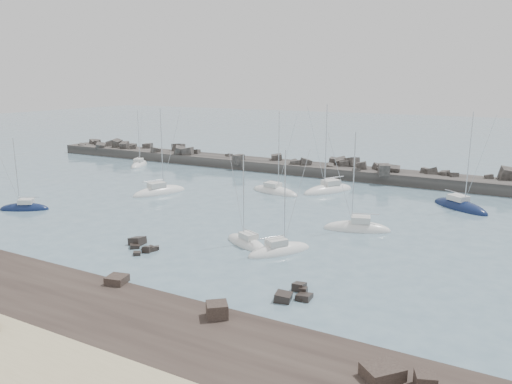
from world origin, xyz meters
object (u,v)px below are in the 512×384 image
Objects in this scene: sailboat_9 at (357,229)px; sailboat_1 at (139,165)px; sailboat_4 at (275,192)px; sailboat_6 at (328,191)px; sailboat_3 at (159,192)px; sailboat_8 at (460,207)px; sailboat_5 at (247,244)px; sailboat_2 at (24,209)px; sailboat_7 at (279,251)px.

sailboat_1 is at bearing 157.84° from sailboat_9.
sailboat_1 is 0.89× the size of sailboat_4.
sailboat_4 is 0.93× the size of sailboat_6.
sailboat_3 is (19.47, -17.30, 0.02)m from sailboat_1.
sailboat_3 is 0.96× the size of sailboat_6.
sailboat_6 reaches higher than sailboat_8.
sailboat_5 is at bearing -31.30° from sailboat_3.
sailboat_8 is 1.14× the size of sailboat_9.
sailboat_5 is 0.72× the size of sailboat_6.
sailboat_2 is at bearing -73.40° from sailboat_1.
sailboat_1 is at bearing 166.30° from sailboat_4.
sailboat_4 reaches higher than sailboat_7.
sailboat_3 is at bearing -148.51° from sailboat_6.
sailboat_4 is at bearing 30.45° from sailboat_3.
sailboat_9 is at bearing 16.75° from sailboat_2.
sailboat_8 reaches higher than sailboat_2.
sailboat_3 is at bearing -41.63° from sailboat_1.
sailboat_9 reaches higher than sailboat_5.
sailboat_6 is at bearing 101.10° from sailboat_7.
sailboat_1 is 0.85× the size of sailboat_8.
sailboat_8 reaches higher than sailboat_3.
sailboat_6 is at bearing 93.13° from sailboat_5.
sailboat_8 is at bearing 17.03° from sailboat_3.
sailboat_1 is at bearing 138.37° from sailboat_3.
sailboat_5 is (8.41, -23.17, 0.00)m from sailboat_4.
sailboat_8 is (13.51, 27.34, 0.01)m from sailboat_7.
sailboat_8 reaches higher than sailboat_9.
sailboat_4 is at bearing 109.96° from sailboat_5.
sailboat_2 is 0.77× the size of sailboat_4.
sailboat_9 is (51.48, -20.97, 0.02)m from sailboat_1.
sailboat_7 is 0.80× the size of sailboat_8.
sailboat_3 reaches higher than sailboat_9.
sailboat_2 is 18.74m from sailboat_3.
sailboat_7 is (5.54, -28.24, -0.02)m from sailboat_6.
sailboat_2 is 58.12m from sailboat_8.
sailboat_1 is at bearing 175.53° from sailboat_8.
sailboat_6 is at bearing 31.49° from sailboat_3.
sailboat_3 is at bearing 59.55° from sailboat_2.
sailboat_2 is 0.72× the size of sailboat_6.
sailboat_9 is (4.48, 11.11, 0.01)m from sailboat_7.
sailboat_2 is 0.92× the size of sailboat_7.
sailboat_5 is 32.07m from sailboat_8.
sailboat_2 is at bearing -176.78° from sailboat_5.
sailboat_2 is 0.75× the size of sailboat_3.
sailboat_4 reaches higher than sailboat_2.
sailboat_1 is at bearing 143.68° from sailboat_5.
sailboat_8 is (25.94, 3.69, 0.01)m from sailboat_4.
sailboat_1 is at bearing 174.72° from sailboat_6.
sailboat_7 is 0.92× the size of sailboat_9.
sailboat_9 is (8.50, 10.63, 0.02)m from sailboat_5.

